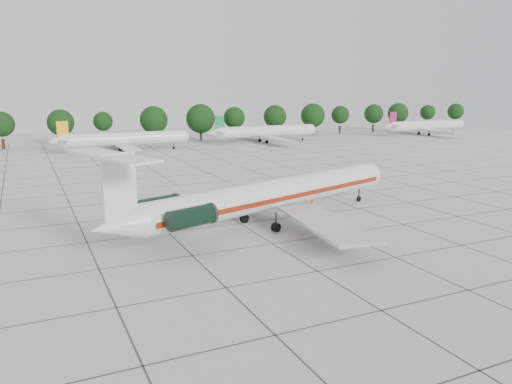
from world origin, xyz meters
The scene contains 8 objects.
ground centered at (0.00, 0.00, 0.00)m, with size 260.00×260.00×0.00m, color beige.
apron_joints centered at (0.00, 15.00, 0.01)m, with size 170.00×170.00×0.02m, color #383838.
main_airliner centered at (1.97, -1.99, 3.33)m, with size 39.33×30.06×9.42m.
ground_crew centered at (9.51, 0.52, 0.89)m, with size 0.65×0.43×1.79m, color #C7640B.
bg_airliner_c centered at (0.65, 67.84, 2.91)m, with size 28.24×27.20×7.40m.
bg_airliner_d centered at (38.74, 71.84, 2.91)m, with size 28.24×27.20×7.40m.
bg_airliner_e centered at (93.04, 69.48, 2.91)m, with size 28.24×27.20×7.40m.
tree_line centered at (-11.68, 85.00, 5.98)m, with size 249.86×8.44×10.22m.
Camera 1 is at (-20.81, -48.49, 14.67)m, focal length 35.00 mm.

